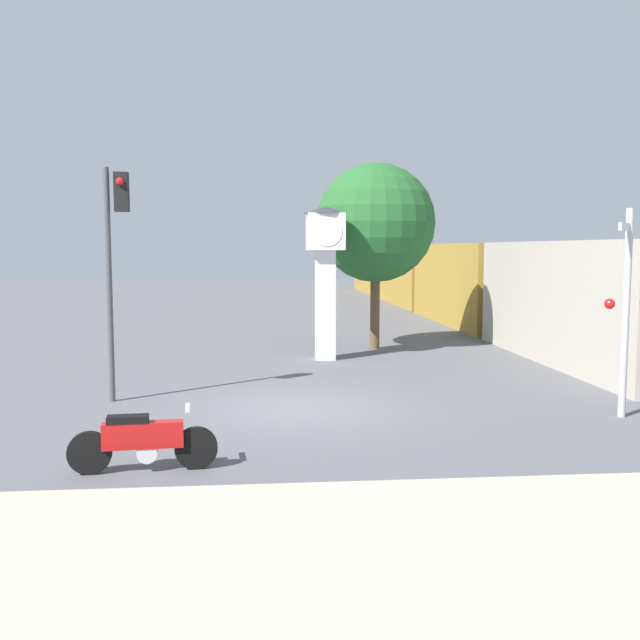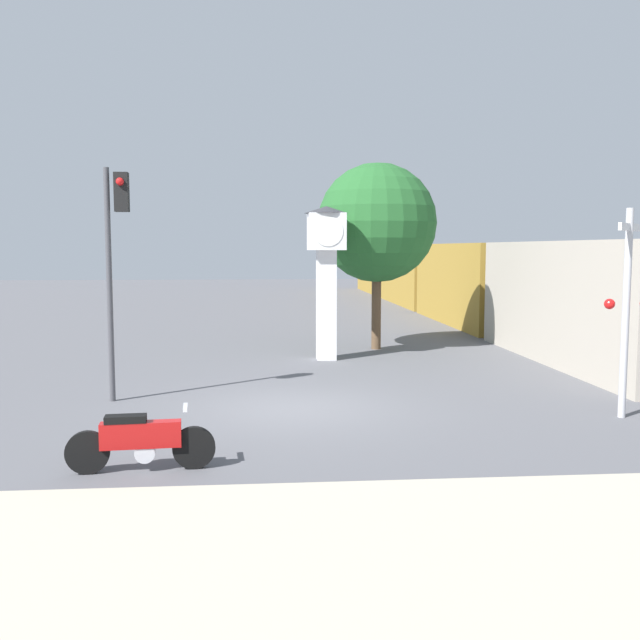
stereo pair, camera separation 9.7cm
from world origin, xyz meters
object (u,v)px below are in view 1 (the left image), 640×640
object	(u,v)px
clock_tower	(325,258)
freight_train	(441,278)
motorcycle	(143,441)
railroad_crossing_signal	(626,305)
traffic_light	(115,243)
street_tree	(376,223)

from	to	relation	value
clock_tower	freight_train	size ratio (longest dim) A/B	0.10
motorcycle	freight_train	size ratio (longest dim) A/B	0.05
railroad_crossing_signal	freight_train	bearing A→B (deg)	83.96
freight_train	traffic_light	distance (m)	23.50
motorcycle	clock_tower	size ratio (longest dim) A/B	0.48
railroad_crossing_signal	traffic_light	bearing A→B (deg)	166.75
railroad_crossing_signal	street_tree	distance (m)	10.22
traffic_light	street_tree	bearing A→B (deg)	47.33
freight_train	traffic_light	bearing A→B (deg)	-121.31
railroad_crossing_signal	motorcycle	bearing A→B (deg)	-163.31
motorcycle	freight_train	xyz separation A→B (m)	(10.94, 24.92, 1.25)
motorcycle	clock_tower	distance (m)	11.05
motorcycle	street_tree	world-z (taller)	street_tree
motorcycle	clock_tower	world-z (taller)	clock_tower
clock_tower	freight_train	bearing A→B (deg)	63.72
traffic_light	street_tree	world-z (taller)	street_tree
freight_train	street_tree	distance (m)	14.12
street_tree	clock_tower	bearing A→B (deg)	-131.98
traffic_light	railroad_crossing_signal	bearing A→B (deg)	-13.25
freight_train	railroad_crossing_signal	distance (m)	22.47
street_tree	freight_train	bearing A→B (deg)	66.69
clock_tower	freight_train	world-z (taller)	clock_tower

